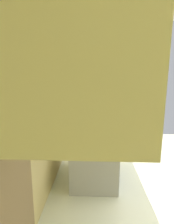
% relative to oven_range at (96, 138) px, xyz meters
% --- Properties ---
extents(wall_back, '(4.19, 0.12, 2.78)m').
position_rel_oven_range_xyz_m(wall_back, '(-1.55, 0.39, 0.93)').
color(wall_back, '#E6CD7E').
rests_on(wall_back, ground_plane).
extents(counter_run, '(3.24, 0.67, 0.89)m').
position_rel_oven_range_xyz_m(counter_run, '(-1.97, 0.01, -0.01)').
color(counter_run, beige).
rests_on(counter_run, ground_plane).
extents(upper_cabinets, '(2.46, 0.36, 0.57)m').
position_rel_oven_range_xyz_m(upper_cabinets, '(-1.97, 0.15, 1.41)').
color(upper_cabinets, beige).
extents(window_back_wall, '(0.45, 0.02, 0.66)m').
position_rel_oven_range_xyz_m(window_back_wall, '(-2.86, 0.32, 0.83)').
color(window_back_wall, '#997A4C').
extents(oven_range, '(0.71, 0.67, 1.07)m').
position_rel_oven_range_xyz_m(oven_range, '(0.00, 0.00, 0.00)').
color(oven_range, '#B7BABF').
rests_on(oven_range, ground_plane).
extents(microwave, '(0.47, 0.33, 0.33)m').
position_rel_oven_range_xyz_m(microwave, '(-2.09, 0.03, 0.59)').
color(microwave, '#B7BABF').
rests_on(microwave, counter_run).
extents(bowl, '(0.16, 0.16, 0.06)m').
position_rel_oven_range_xyz_m(bowl, '(-0.71, -0.05, 0.46)').
color(bowl, silver).
rests_on(bowl, counter_run).
extents(kettle, '(0.21, 0.15, 0.15)m').
position_rel_oven_range_xyz_m(kettle, '(-1.15, -0.05, 0.49)').
color(kettle, red).
rests_on(kettle, counter_run).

